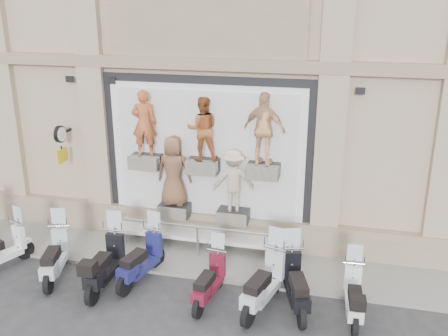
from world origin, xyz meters
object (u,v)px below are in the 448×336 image
Objects in this scene: clock_sign_bracket at (61,139)px; scooter_g at (264,274)px; scooter_e at (141,252)px; scooter_d at (104,255)px; scooter_c at (54,248)px; scooter_h at (296,275)px; guard_rail at (197,242)px; scooter_i at (355,288)px; scooter_f at (209,273)px.

clock_sign_bracket is 6.59m from scooter_g.
scooter_d is at bearing -136.88° from scooter_e.
scooter_e is (2.92, -1.80, -2.03)m from clock_sign_bracket.
scooter_c is at bearing -159.25° from scooter_e.
scooter_c is (0.87, -2.14, -2.04)m from clock_sign_bracket.
guard_rail is at bearing 133.58° from scooter_h.
scooter_c is (-3.03, -1.68, 0.30)m from guard_rail.
scooter_g is at bearing -40.89° from guard_rail.
clock_sign_bracket reaches higher than scooter_h.
scooter_g reaches higher than scooter_c.
scooter_e is 1.09× the size of scooter_i.
scooter_e reaches higher than guard_rail.
scooter_e is at bearing -126.44° from guard_rail.
scooter_h is 1.21m from scooter_i.
scooter_e is at bearing -173.07° from scooter_g.
scooter_g is at bearing -1.63° from scooter_d.
guard_rail is at bearing 153.65° from scooter_g.
scooter_c is 0.97× the size of scooter_h.
scooter_i is (1.88, 0.12, -0.11)m from scooter_g.
clock_sign_bracket is at bearing 160.69° from scooter_f.
scooter_i is (3.87, -1.61, 0.24)m from guard_rail.
scooter_d is (1.35, -0.09, 0.05)m from scooter_c.
scooter_h is at bearing 7.80° from scooter_e.
scooter_h is at bearing 13.19° from scooter_f.
scooter_i is at bearing -0.63° from scooter_d.
scooter_i is at bearing 18.09° from scooter_g.
scooter_h is at bearing -15.35° from scooter_c.
scooter_c is 0.94× the size of scooter_d.
scooter_d is 4.35m from scooter_h.
scooter_d reaches higher than scooter_c.
guard_rail is at bearing 153.63° from scooter_i.
scooter_g is at bearing 8.18° from scooter_f.
guard_rail is 2.68× the size of scooter_e.
guard_rail is 2.93× the size of scooter_i.
scooter_c is 1.09× the size of scooter_i.
scooter_c is at bearing 174.02° from scooter_d.
scooter_e is 3.65m from scooter_h.
scooter_f is 3.08m from scooter_i.
scooter_c is 6.90m from scooter_i.
scooter_d is (-1.68, -1.76, 0.35)m from guard_rail.
guard_rail is 2.52× the size of scooter_g.
clock_sign_bracket is at bearing 174.13° from scooter_g.
scooter_e is (0.70, 0.44, -0.05)m from scooter_d.
scooter_c is 0.94× the size of scooter_g.
guard_rail is 4.57m from clock_sign_bracket.
scooter_f is (3.82, -0.09, -0.07)m from scooter_c.
scooter_f is at bearing -2.80° from scooter_e.
guard_rail is 2.66m from scooter_g.
guard_rail is 1.68m from scooter_e.
scooter_f is at bearing -25.44° from clock_sign_bracket.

